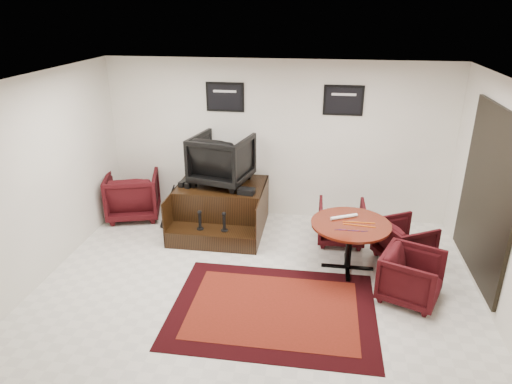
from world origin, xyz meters
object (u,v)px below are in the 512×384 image
table_chair_back (341,220)px  table_chair_window (405,239)px  shine_chair (222,157)px  table_chair_corner (412,274)px  shine_podium (221,208)px  armchair_side (133,193)px  meeting_table (350,229)px

table_chair_back → table_chair_window: table_chair_back is taller
shine_chair → table_chair_corner: 3.56m
table_chair_window → shine_podium: bearing=47.5°
armchair_side → table_chair_window: 4.74m
table_chair_window → shine_chair: bearing=44.8°
shine_chair → armchair_side: shine_chair is taller
meeting_table → table_chair_back: table_chair_back is taller
shine_chair → armchair_side: 1.85m
shine_chair → shine_podium: bearing=102.8°
table_chair_corner → shine_chair: bearing=80.1°
armchair_side → meeting_table: 4.01m
armchair_side → table_chair_back: armchair_side is taller
shine_podium → table_chair_window: bearing=-13.4°
shine_chair → table_chair_window: size_ratio=1.31×
armchair_side → table_chair_window: bearing=152.8°
shine_podium → table_chair_corner: size_ratio=2.07×
shine_chair → armchair_side: bearing=11.1°
shine_chair → table_chair_window: 3.21m
meeting_table → shine_podium: bearing=153.7°
meeting_table → table_chair_back: (-0.09, 0.84, -0.28)m
table_chair_window → table_chair_corner: size_ratio=0.96×
armchair_side → table_chair_window: armchair_side is taller
shine_podium → meeting_table: bearing=-26.3°
shine_podium → table_chair_corner: 3.37m
armchair_side → meeting_table: size_ratio=0.82×
shine_podium → table_chair_window: shine_podium is taller
shine_chair → table_chair_back: size_ratio=1.25×
table_chair_back → table_chair_window: 1.05m
armchair_side → shine_podium: bearing=157.0°
shine_podium → table_chair_back: bearing=-5.9°
table_chair_window → meeting_table: bearing=83.3°
table_chair_back → meeting_table: bearing=95.4°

